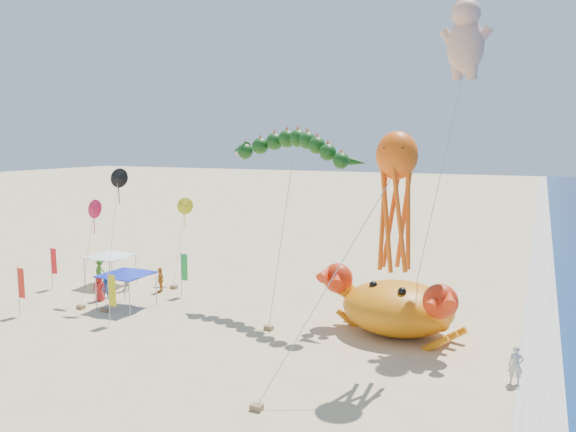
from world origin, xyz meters
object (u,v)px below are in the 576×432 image
(crab_inflatable, at_px, (397,306))
(octopus_kite, at_px, (396,191))
(canopy_white, at_px, (110,254))
(dragon_kite, at_px, (291,152))
(canopy_blue, at_px, (126,271))
(cherub_kite, at_px, (465,37))

(crab_inflatable, distance_m, octopus_kite, 8.82)
(canopy_white, bearing_deg, dragon_kite, 0.22)
(canopy_blue, bearing_deg, octopus_kite, -9.46)
(crab_inflatable, relative_size, cherub_kite, 0.45)
(cherub_kite, xyz_separation_m, canopy_white, (-25.05, -1.73, -14.31))
(dragon_kite, relative_size, cherub_kite, 0.60)
(canopy_white, bearing_deg, cherub_kite, 3.96)
(dragon_kite, height_order, canopy_blue, dragon_kite)
(dragon_kite, relative_size, octopus_kite, 0.99)
(cherub_kite, xyz_separation_m, octopus_kite, (-1.67, -8.87, -8.10))
(octopus_kite, bearing_deg, canopy_blue, 170.54)
(crab_inflatable, distance_m, cherub_kite, 15.75)
(cherub_kite, relative_size, octopus_kite, 1.67)
(cherub_kite, bearing_deg, octopus_kite, -100.64)
(cherub_kite, height_order, octopus_kite, cherub_kite)
(cherub_kite, bearing_deg, dragon_kite, -170.59)
(cherub_kite, relative_size, canopy_blue, 5.86)
(canopy_blue, bearing_deg, cherub_kite, 16.13)
(crab_inflatable, height_order, octopus_kite, octopus_kite)
(octopus_kite, bearing_deg, cherub_kite, 79.36)
(dragon_kite, height_order, canopy_white, dragon_kite)
(octopus_kite, height_order, canopy_white, octopus_kite)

